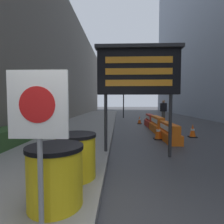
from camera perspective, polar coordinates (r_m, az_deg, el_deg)
The scene contains 16 objects.
building_left_facade at distance 13.20m, azimuth -20.00°, elevation 19.68°, with size 0.40×50.40×10.86m.
hedge_strip at distance 7.62m, azimuth -28.84°, elevation -6.29°, with size 0.90×6.34×0.59m.
bare_tree at distance 10.73m, azimuth -18.80°, elevation 3.75°, with size 1.58×1.28×3.25m.
barrel_drum_foreground at distance 2.82m, azimuth -18.01°, elevation -19.01°, with size 0.82×0.82×0.88m.
barrel_drum_middle at distance 3.65m, azimuth -11.75°, elevation -13.73°, with size 0.82×0.82×0.88m.
warning_sign at distance 2.11m, azimuth -22.89°, elevation -1.74°, with size 0.68×0.08×1.85m.
message_board at distance 5.38m, azimuth 8.57°, elevation 12.78°, with size 2.55×0.36×3.31m.
jersey_barrier_orange_far at distance 7.91m, azimuth 18.06°, elevation -6.50°, with size 0.54×2.03×0.75m.
jersey_barrier_orange_near at distance 10.06m, azimuth 14.56°, elevation -4.14°, with size 0.57×1.92×0.85m.
jersey_barrier_red_striped at distance 12.22m, azimuth 12.33°, elevation -2.91°, with size 0.53×1.84×0.81m.
traffic_cone_near at distance 9.06m, azimuth 24.83°, elevation -5.60°, with size 0.35×0.35×0.62m.
traffic_cone_mid at distance 13.46m, azimuth 8.97°, elevation -2.59°, with size 0.34×0.34×0.60m.
traffic_cone_far at distance 8.04m, azimuth 14.88°, elevation -6.26°, with size 0.39×0.39×0.69m.
traffic_light_near_curb at distance 18.26m, azimuth 3.80°, elevation 7.70°, with size 0.28×0.45×4.26m.
traffic_light_far_side at distance 22.50m, azimuth 18.60°, elevation 6.20°, with size 0.28×0.45×3.97m.
pedestrian_worker at distance 15.18m, azimuth 16.47°, elevation 0.92°, with size 0.55×0.45×1.81m.
Camera 1 is at (0.30, -1.94, 1.65)m, focal length 28.00 mm.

